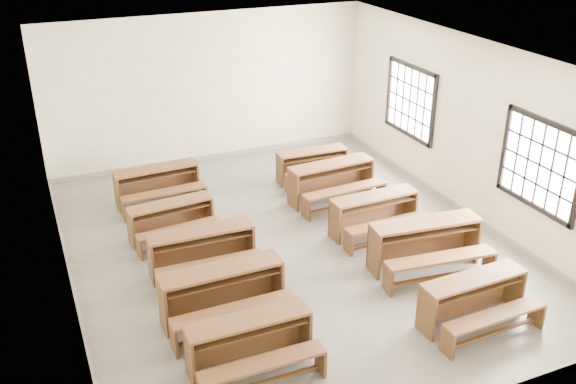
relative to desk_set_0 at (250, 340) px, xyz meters
name	(u,v)px	position (x,y,z in m)	size (l,w,h in m)	color
room	(293,124)	(1.72, 2.60, 1.73)	(8.50, 8.50, 3.20)	slate
desk_set_0	(250,340)	(0.00, 0.00, 0.00)	(1.56, 0.81, 0.70)	brown
desk_set_1	(223,290)	(0.02, 1.12, 0.04)	(1.72, 0.91, 0.77)	brown
desk_set_2	(203,249)	(0.09, 2.36, 0.02)	(1.64, 0.88, 0.73)	brown
desk_set_3	(172,218)	(-0.07, 3.66, -0.03)	(1.50, 0.88, 0.65)	brown
desk_set_4	(158,183)	(0.02, 5.11, 0.00)	(1.61, 0.90, 0.71)	brown
desk_set_5	(474,297)	(3.13, -0.34, 0.00)	(1.57, 0.85, 0.70)	brown
desk_set_6	(426,242)	(3.34, 1.13, 0.05)	(1.85, 1.10, 0.79)	brown
desk_set_7	(375,211)	(3.19, 2.43, 0.00)	(1.59, 0.85, 0.70)	brown
desk_set_8	(332,179)	(3.10, 3.88, 0.03)	(1.73, 0.98, 0.76)	brown
desk_set_9	(313,163)	(3.16, 4.87, -0.03)	(1.47, 0.80, 0.65)	brown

